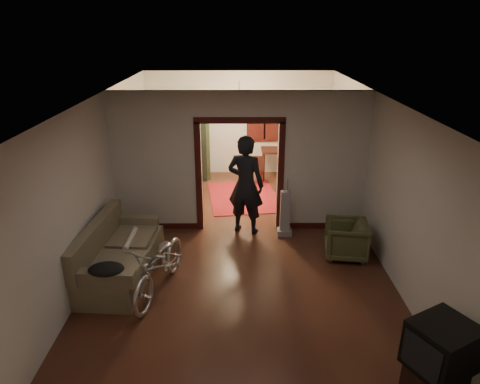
{
  "coord_description": "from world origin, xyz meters",
  "views": [
    {
      "loc": [
        -0.05,
        -7.26,
        3.97
      ],
      "look_at": [
        0.0,
        -0.3,
        1.2
      ],
      "focal_mm": 32.0,
      "sensor_mm": 36.0,
      "label": 1
    }
  ],
  "objects_px": {
    "armchair": "(346,239)",
    "sofa": "(120,250)",
    "bicycle": "(160,265)",
    "locker": "(190,144)",
    "desk": "(282,164)",
    "person": "(246,185)"
  },
  "relations": [
    {
      "from": "bicycle",
      "to": "desk",
      "type": "height_order",
      "value": "bicycle"
    },
    {
      "from": "locker",
      "to": "person",
      "type": "bearing_deg",
      "value": -83.09
    },
    {
      "from": "bicycle",
      "to": "armchair",
      "type": "bearing_deg",
      "value": 32.12
    },
    {
      "from": "locker",
      "to": "desk",
      "type": "distance_m",
      "value": 2.52
    },
    {
      "from": "person",
      "to": "desk",
      "type": "distance_m",
      "value": 3.37
    },
    {
      "from": "armchair",
      "to": "locker",
      "type": "relative_size",
      "value": 0.39
    },
    {
      "from": "person",
      "to": "armchair",
      "type": "bearing_deg",
      "value": 170.45
    },
    {
      "from": "sofa",
      "to": "desk",
      "type": "bearing_deg",
      "value": 60.95
    },
    {
      "from": "desk",
      "to": "locker",
      "type": "bearing_deg",
      "value": -165.24
    },
    {
      "from": "sofa",
      "to": "bicycle",
      "type": "distance_m",
      "value": 0.86
    },
    {
      "from": "person",
      "to": "desk",
      "type": "height_order",
      "value": "person"
    },
    {
      "from": "person",
      "to": "locker",
      "type": "bearing_deg",
      "value": -46.05
    },
    {
      "from": "bicycle",
      "to": "locker",
      "type": "xyz_separation_m",
      "value": [
        -0.05,
        5.25,
        0.48
      ]
    },
    {
      "from": "bicycle",
      "to": "armchair",
      "type": "distance_m",
      "value": 3.34
    },
    {
      "from": "armchair",
      "to": "desk",
      "type": "relative_size",
      "value": 0.67
    },
    {
      "from": "armchair",
      "to": "person",
      "type": "relative_size",
      "value": 0.37
    },
    {
      "from": "person",
      "to": "locker",
      "type": "height_order",
      "value": "person"
    },
    {
      "from": "desk",
      "to": "person",
      "type": "bearing_deg",
      "value": -92.89
    },
    {
      "from": "sofa",
      "to": "locker",
      "type": "relative_size",
      "value": 1.09
    },
    {
      "from": "armchair",
      "to": "sofa",
      "type": "bearing_deg",
      "value": -72.89
    },
    {
      "from": "person",
      "to": "locker",
      "type": "distance_m",
      "value": 3.48
    },
    {
      "from": "armchair",
      "to": "locker",
      "type": "xyz_separation_m",
      "value": [
        -3.21,
        4.18,
        0.62
      ]
    }
  ]
}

